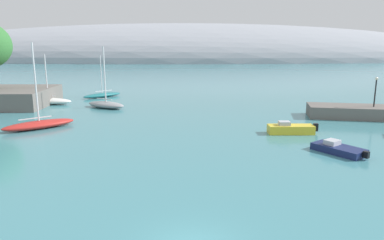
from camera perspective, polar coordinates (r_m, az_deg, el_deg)
The scene contains 8 objects.
distant_ridge at distance 195.12m, azimuth -1.69°, elevation 9.55°, with size 321.21×87.50×37.09m, color #999EA8.
sailboat_teal_near_shore at distance 62.84m, azimuth -13.98°, elevation 3.87°, with size 6.17×5.89×6.95m.
sailboat_red_mid_mooring at distance 42.24m, azimuth -22.96°, elevation -0.56°, with size 7.22×6.36×9.10m.
sailboat_white_outer_mooring at distance 58.18m, azimuth -21.72°, elevation 2.84°, with size 7.32×2.94×7.35m.
sailboat_grey_end_of_line at distance 52.47m, azimuth -13.41°, elevation 2.46°, with size 6.48×5.03×8.52m.
motorboat_navy_alongside_breakwater at distance 32.85m, azimuth 22.08°, elevation -4.25°, with size 4.07×4.54×0.99m.
motorboat_yellow_outer at distance 38.09m, azimuth 15.31°, elevation -1.37°, with size 5.03×1.57×1.27m.
harbor_lamp_post at distance 48.50m, azimuth 26.98°, elevation 4.50°, with size 0.36×0.36×3.58m.
Camera 1 is at (-0.08, -14.62, 9.16)m, focal length 33.82 mm.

